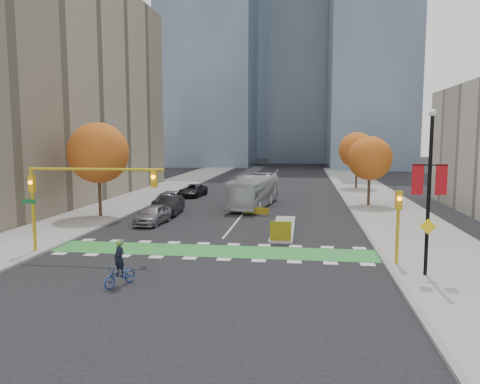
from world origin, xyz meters
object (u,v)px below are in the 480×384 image
(tree_east_near, at_px, (370,158))
(bus, at_px, (254,191))
(banner_lamppost, at_px, (429,185))
(tree_west, at_px, (98,153))
(cyclist, at_px, (120,271))
(parked_car_c, at_px, (166,199))
(parked_car_a, at_px, (153,215))
(traffic_signal_east, at_px, (398,216))
(parked_car_d, at_px, (192,190))
(hazard_board, at_px, (281,231))
(tree_east_far, at_px, (357,150))
(traffic_signal_west, at_px, (73,187))
(parked_car_b, at_px, (170,205))

(tree_east_near, xyz_separation_m, bus, (-11.45, -1.67, -3.27))
(banner_lamppost, bearing_deg, tree_west, 148.32)
(cyclist, relative_size, parked_car_c, 0.48)
(bus, bearing_deg, parked_car_c, -167.86)
(tree_east_near, height_order, banner_lamppost, banner_lamppost)
(cyclist, xyz_separation_m, parked_car_a, (-3.49, 15.42, 0.05))
(traffic_signal_east, xyz_separation_m, cyclist, (-13.51, -5.28, -2.00))
(parked_car_d, bearing_deg, hazard_board, -57.79)
(banner_lamppost, bearing_deg, tree_east_far, 88.59)
(banner_lamppost, distance_m, parked_car_d, 35.73)
(bus, xyz_separation_m, parked_car_a, (-7.05, -10.69, -0.81))
(cyclist, height_order, bus, bus)
(traffic_signal_west, xyz_separation_m, traffic_signal_east, (18.43, 0.00, -1.30))
(bus, distance_m, parked_car_d, 10.83)
(parked_car_d, bearing_deg, tree_west, -100.25)
(tree_east_far, xyz_separation_m, bus, (-11.95, -17.67, -3.64))
(bus, xyz_separation_m, parked_car_c, (-8.99, -0.69, -0.93))
(tree_east_near, relative_size, parked_car_a, 1.54)
(traffic_signal_west, height_order, parked_car_a, traffic_signal_west)
(banner_lamppost, bearing_deg, bus, 115.62)
(parked_car_a, bearing_deg, tree_east_far, 60.38)
(cyclist, bearing_deg, traffic_signal_west, 157.61)
(parked_car_c, bearing_deg, hazard_board, -49.75)
(parked_car_d, bearing_deg, tree_east_far, 33.55)
(tree_west, bearing_deg, banner_lamppost, -31.68)
(cyclist, height_order, parked_car_b, cyclist)
(hazard_board, distance_m, cyclist, 12.21)
(parked_car_b, relative_size, parked_car_d, 0.96)
(banner_lamppost, height_order, parked_car_b, banner_lamppost)
(cyclist, bearing_deg, traffic_signal_east, 45.99)
(tree_east_far, height_order, cyclist, tree_east_far)
(tree_east_far, distance_m, parked_car_c, 28.22)
(hazard_board, distance_m, parked_car_d, 25.98)
(tree_west, relative_size, tree_east_far, 1.08)
(hazard_board, distance_m, traffic_signal_east, 8.26)
(banner_lamppost, distance_m, parked_car_a, 22.04)
(banner_lamppost, distance_m, parked_car_b, 25.14)
(bus, bearing_deg, traffic_signal_east, -56.75)
(parked_car_c, bearing_deg, banner_lamppost, -46.60)
(parked_car_d, bearing_deg, cyclist, -76.41)
(banner_lamppost, bearing_deg, parked_car_c, 132.01)
(cyclist, relative_size, parked_car_b, 0.44)
(traffic_signal_east, relative_size, parked_car_c, 0.90)
(tree_east_far, distance_m, cyclist, 46.67)
(tree_east_near, xyz_separation_m, banner_lamppost, (-0.50, -24.50, -0.25))
(banner_lamppost, relative_size, parked_car_d, 1.60)
(cyclist, distance_m, parked_car_b, 20.72)
(traffic_signal_east, bearing_deg, bus, 115.53)
(parked_car_a, distance_m, parked_car_c, 10.19)
(tree_east_far, bearing_deg, parked_car_c, -138.74)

